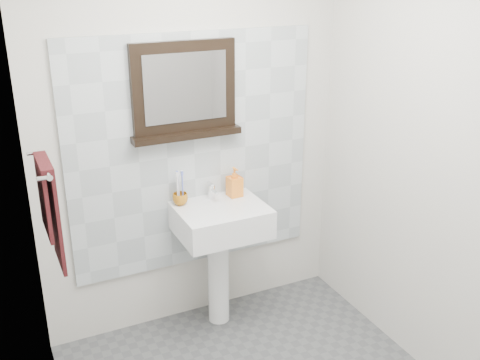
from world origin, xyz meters
name	(u,v)px	position (x,y,z in m)	size (l,w,h in m)	color
back_wall	(193,138)	(0.00, 1.10, 1.25)	(2.00, 0.01, 2.50)	silver
front_wall	(462,335)	(0.00, -1.10, 1.25)	(2.00, 0.01, 2.50)	silver
left_wall	(54,245)	(-1.00, 0.00, 1.25)	(0.01, 2.20, 2.50)	silver
right_wall	(444,169)	(1.00, 0.00, 1.25)	(0.01, 2.20, 2.50)	silver
splashback	(194,154)	(0.00, 1.09, 1.15)	(1.60, 0.02, 1.50)	#B5BFC4
pedestal_sink	(221,233)	(0.08, 0.87, 0.68)	(0.55, 0.44, 0.96)	white
toothbrush_cup	(180,199)	(-0.13, 1.00, 0.90)	(0.10, 0.10, 0.08)	#AF6B14
toothbrushes	(180,186)	(-0.13, 1.01, 0.98)	(0.05, 0.04, 0.21)	white
soap_dispenser	(235,182)	(0.23, 0.98, 0.96)	(0.09, 0.09, 0.19)	#F5591C
framed_mirror	(184,92)	(-0.06, 1.06, 1.55)	(0.68, 0.11, 0.58)	black
towel_bar	(43,164)	(-0.95, 0.57, 1.39)	(0.07, 0.40, 0.03)	silver
hand_towel	(50,205)	(-0.94, 0.57, 1.18)	(0.06, 0.30, 0.55)	black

